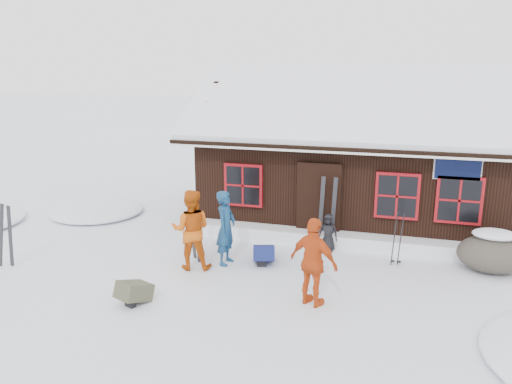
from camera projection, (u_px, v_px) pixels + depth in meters
ground at (257, 274)px, 10.87m from camera, size 120.00×120.00×0.00m
mountain_hut at (354, 164)px, 14.69m from camera, size 8.90×6.09×4.42m
snow_drift at (340, 239)px, 12.50m from camera, size 7.60×0.60×0.35m
snow_mounds at (344, 252)px, 12.14m from camera, size 20.60×13.20×0.48m
skier_teal at (226, 228)px, 11.23m from camera, size 0.44×0.64×1.71m
skier_orange_left at (191, 230)px, 10.96m from camera, size 1.02×0.88×1.80m
skier_orange_right at (314, 262)px, 9.25m from camera, size 1.09×0.78×1.71m
skier_crouched at (328, 233)px, 12.08m from camera, size 0.46×0.30×0.94m
boulder at (493, 253)px, 10.87m from camera, size 1.49×1.12×0.86m
ski_pair_left at (6, 237)px, 11.10m from camera, size 0.52×0.12×1.51m
ski_pair_mid at (194, 227)px, 11.50m from camera, size 0.45×0.30×1.66m
ski_pair_right at (327, 213)px, 12.38m from camera, size 0.47×0.10×1.82m
ski_poles at (397, 239)px, 11.20m from camera, size 0.23×0.11×1.30m
backpack_blue at (264, 256)px, 11.39m from camera, size 0.64×0.74×0.34m
backpack_olive at (134, 295)px, 9.49m from camera, size 0.64×0.72×0.33m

